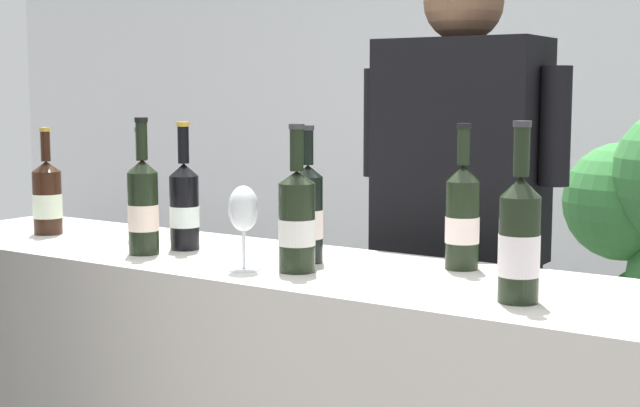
# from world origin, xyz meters

# --- Properties ---
(wall_back) EXTENTS (8.00, 0.10, 2.80)m
(wall_back) POSITION_xyz_m (0.00, 2.60, 1.40)
(wall_back) COLOR silver
(wall_back) RESTS_ON ground_plane
(wine_bottle_0) EXTENTS (0.08, 0.08, 0.34)m
(wine_bottle_0) POSITION_xyz_m (0.46, 0.16, 1.05)
(wine_bottle_0) COLOR black
(wine_bottle_0) RESTS_ON counter
(wine_bottle_1) EXTENTS (0.08, 0.08, 0.33)m
(wine_bottle_1) POSITION_xyz_m (-0.26, 0.01, 1.05)
(wine_bottle_1) COLOR black
(wine_bottle_1) RESTS_ON counter
(wine_bottle_2) EXTENTS (0.09, 0.09, 0.34)m
(wine_bottle_2) POSITION_xyz_m (0.16, -0.08, 1.05)
(wine_bottle_2) COLOR black
(wine_bottle_2) RESTS_ON counter
(wine_bottle_3) EXTENTS (0.07, 0.07, 0.33)m
(wine_bottle_3) POSITION_xyz_m (0.11, 0.03, 1.05)
(wine_bottle_3) COLOR black
(wine_bottle_3) RESTS_ON counter
(wine_bottle_4) EXTENTS (0.08, 0.08, 0.35)m
(wine_bottle_4) POSITION_xyz_m (-0.30, -0.11, 1.05)
(wine_bottle_4) COLOR black
(wine_bottle_4) RESTS_ON counter
(wine_bottle_5) EXTENTS (0.08, 0.08, 0.36)m
(wine_bottle_5) POSITION_xyz_m (0.70, -0.10, 1.05)
(wine_bottle_5) COLOR black
(wine_bottle_5) RESTS_ON counter
(wine_bottle_6) EXTENTS (0.07, 0.07, 0.31)m
(wine_bottle_6) POSITION_xyz_m (-0.48, 0.07, 1.04)
(wine_bottle_6) COLOR black
(wine_bottle_6) RESTS_ON counter
(wine_bottle_7) EXTENTS (0.08, 0.08, 0.31)m
(wine_bottle_7) POSITION_xyz_m (-0.78, -0.01, 1.04)
(wine_bottle_7) COLOR black
(wine_bottle_7) RESTS_ON counter
(wine_glass) EXTENTS (0.08, 0.08, 0.20)m
(wine_glass) POSITION_xyz_m (0.04, -0.14, 1.06)
(wine_glass) COLOR silver
(wine_glass) RESTS_ON counter
(person_server) EXTENTS (0.60, 0.25, 1.69)m
(person_server) POSITION_xyz_m (0.27, 0.54, 0.82)
(person_server) COLOR black
(person_server) RESTS_ON ground_plane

